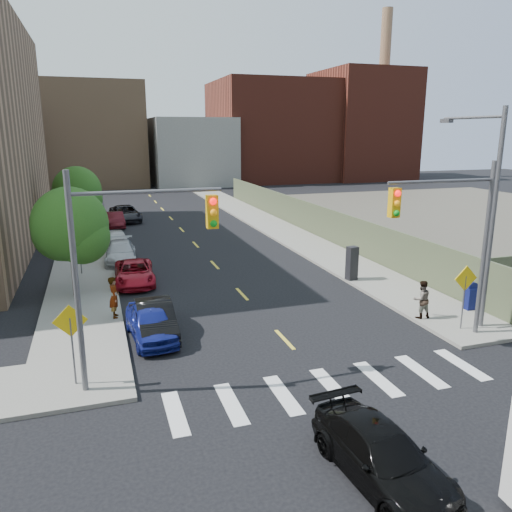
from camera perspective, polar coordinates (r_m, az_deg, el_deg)
ground at (r=13.97m, az=16.16°, el=-21.76°), size 160.00×160.00×0.00m
sidewalk_nw at (r=51.32m, az=-18.90°, el=4.37°), size 3.50×73.00×0.15m
sidewalk_ne at (r=53.33m, az=-1.98°, el=5.46°), size 3.50×73.00×0.15m
fence_north at (r=41.20m, az=5.72°, el=4.49°), size 0.12×44.00×2.50m
gravel_lot at (r=53.00m, az=23.38°, el=4.21°), size 36.00×42.00×0.06m
bg_bldg_midwest at (r=81.19m, az=-17.91°, el=13.02°), size 14.00×16.00×15.00m
bg_bldg_center at (r=80.61m, az=-7.57°, el=11.78°), size 12.00×16.00×10.00m
bg_bldg_east at (r=86.14m, az=1.58°, el=14.03°), size 18.00×18.00×16.00m
bg_bldg_fareast at (r=90.97m, az=11.88°, el=14.38°), size 14.00×16.00×18.00m
smokestack at (r=93.19m, az=14.28°, el=17.32°), size 1.80×1.80×28.00m
signal_nw at (r=15.61m, az=-14.60°, el=0.55°), size 4.59×0.30×7.00m
signal_ne at (r=20.15m, az=21.74°, el=2.98°), size 4.59×0.30×7.00m
streetlight_ne at (r=22.16m, az=24.87°, el=5.42°), size 0.25×3.70×9.00m
warn_sign_nw at (r=16.84m, az=-20.40°, el=-7.94°), size 1.06×0.06×2.83m
warn_sign_ne at (r=21.87m, az=22.78°, el=-3.15°), size 1.06×0.06×2.83m
warn_sign_midwest at (r=29.82m, az=-19.56°, el=1.53°), size 1.06×0.06×2.83m
tree_west_near at (r=25.67m, az=-20.45°, el=2.91°), size 3.66×3.64×5.52m
tree_west_far at (r=40.51m, az=-19.74°, el=6.76°), size 3.66×3.64×5.52m
parked_car_blue at (r=20.37m, az=-11.95°, el=-7.46°), size 1.94×4.14×1.37m
parked_car_black at (r=20.73m, az=-11.44°, el=-7.05°), size 1.45×4.14×1.36m
parked_car_red at (r=27.79m, az=-13.73°, el=-1.86°), size 2.26×4.54×1.24m
parked_car_silver at (r=32.42m, az=-15.24°, el=0.39°), size 2.13×4.70×1.33m
parked_car_white at (r=36.55m, az=-15.61°, el=1.85°), size 1.89×3.91×1.29m
parked_car_maroon at (r=44.76m, az=-15.78°, el=4.01°), size 1.54×3.97×1.29m
parked_car_grey at (r=47.50m, az=-14.71°, el=4.73°), size 2.89×5.41×1.45m
black_sedan at (r=12.98m, az=14.17°, el=-21.23°), size 2.19×4.56×1.28m
mailbox at (r=24.78m, az=23.36°, el=-4.20°), size 0.53×0.41×1.30m
payphone at (r=27.65m, az=10.91°, el=-0.81°), size 0.61×0.52×1.85m
pedestrian_west at (r=22.55m, az=-15.91°, el=-4.55°), size 0.45×0.67×1.83m
pedestrian_east at (r=22.81m, az=18.39°, el=-4.72°), size 0.83×0.66×1.68m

